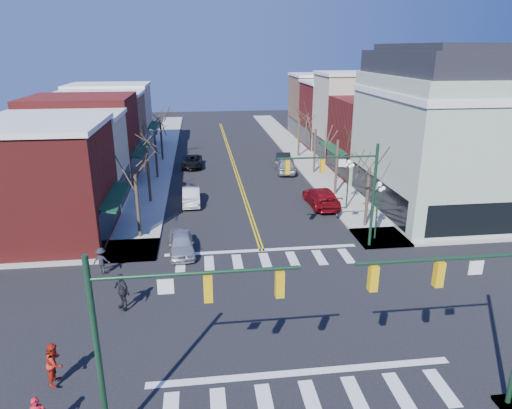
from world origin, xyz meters
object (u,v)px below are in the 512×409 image
object	(u,v)px
car_left_far	(192,162)
car_right_far	(283,158)
pedestrian_dark_a	(122,291)
car_right_near	(321,197)
pedestrian_dark_b	(102,260)
lamppost_corner	(378,201)
pedestrian_red_b	(55,363)
car_left_near	(181,243)
car_left_mid	(191,197)
victorian_corner	(452,130)
lamppost_midblock	(348,176)
car_right_mid	(285,165)

from	to	relation	value
car_left_far	car_right_far	distance (m)	10.62
car_right_far	pedestrian_dark_a	xyz separation A→B (m)	(-14.00, -30.17, 0.42)
car_right_near	pedestrian_dark_b	world-z (taller)	pedestrian_dark_b
lamppost_corner	pedestrian_red_b	distance (m)	22.21
lamppost_corner	car_right_far	distance (m)	23.19
car_left_near	car_right_near	bearing A→B (deg)	30.12
lamppost_corner	car_left_mid	world-z (taller)	lamppost_corner
car_left_mid	car_left_far	size ratio (longest dim) A/B	0.89
victorian_corner	pedestrian_red_b	bearing A→B (deg)	-144.96
victorian_corner	car_right_near	distance (m)	11.85
car_left_far	pedestrian_dark_a	size ratio (longest dim) A/B	2.41
pedestrian_dark_b	car_left_mid	bearing A→B (deg)	-106.21
car_left_near	car_right_near	distance (m)	14.32
victorian_corner	car_left_near	bearing A→B (deg)	-163.46
car_right_far	lamppost_corner	bearing A→B (deg)	102.31
lamppost_midblock	car_left_near	distance (m)	15.45
lamppost_midblock	car_left_near	size ratio (longest dim) A/B	1.05
lamppost_midblock	car_left_far	size ratio (longest dim) A/B	0.91
pedestrian_dark_b	pedestrian_dark_a	bearing A→B (deg)	119.55
pedestrian_dark_b	car_left_near	bearing A→B (deg)	-145.28
lamppost_midblock	car_right_near	xyz separation A→B (m)	(-1.86, 1.22, -2.16)
car_left_far	car_right_far	xyz separation A→B (m)	(10.62, 0.19, 0.06)
car_left_mid	pedestrian_red_b	bearing A→B (deg)	-103.91
car_right_far	pedestrian_red_b	xyz separation A→B (m)	(-15.82, -35.54, 0.34)
lamppost_corner	car_right_mid	world-z (taller)	lamppost_corner
pedestrian_red_b	pedestrian_dark_a	size ratio (longest dim) A/B	0.92
victorian_corner	car_right_near	world-z (taller)	victorian_corner
victorian_corner	car_left_far	distance (m)	27.76
pedestrian_red_b	pedestrian_dark_b	xyz separation A→B (m)	(0.00, 9.58, -0.10)
car_right_mid	car_right_far	bearing A→B (deg)	-93.82
car_right_near	lamppost_corner	bearing A→B (deg)	101.73
victorian_corner	pedestrian_dark_b	bearing A→B (deg)	-161.23
car_left_near	pedestrian_dark_a	distance (m)	7.29
lamppost_midblock	pedestrian_dark_a	bearing A→B (deg)	-140.07
lamppost_corner	car_left_mid	xyz separation A→B (m)	(-13.00, 9.60, -2.26)
victorian_corner	lamppost_corner	world-z (taller)	victorian_corner
lamppost_corner	pedestrian_dark_a	bearing A→B (deg)	-156.24
pedestrian_red_b	pedestrian_dark_b	world-z (taller)	pedestrian_red_b
lamppost_midblock	car_right_far	size ratio (longest dim) A/B	0.99
car_left_mid	pedestrian_dark_a	bearing A→B (deg)	-102.11
lamppost_midblock	car_right_far	xyz separation A→B (m)	(-2.38, 16.46, -2.24)
car_right_near	pedestrian_red_b	size ratio (longest dim) A/B	3.05
car_right_near	car_right_mid	distance (m)	11.42
victorian_corner	pedestrian_dark_b	distance (m)	28.56
car_left_near	car_right_mid	bearing A→B (deg)	56.48
car_right_near	car_left_far	bearing A→B (deg)	-55.26
pedestrian_dark_b	lamppost_corner	bearing A→B (deg)	-164.41
lamppost_corner	car_left_near	size ratio (longest dim) A/B	1.05
lamppost_corner	car_left_far	size ratio (longest dim) A/B	0.91
lamppost_midblock	car_left_mid	xyz separation A→B (m)	(-13.00, 3.10, -2.26)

